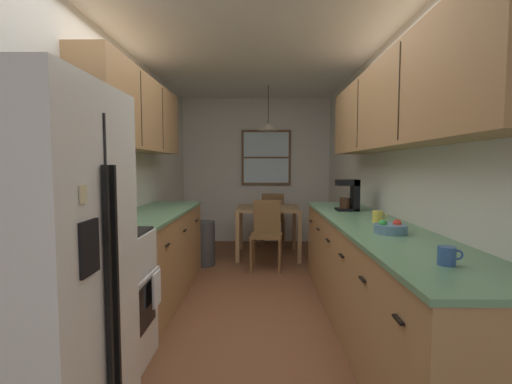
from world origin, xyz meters
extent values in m
plane|color=brown|center=(0.00, 1.00, 0.00)|extent=(12.00, 12.00, 0.00)
cube|color=silver|center=(-1.35, 1.00, 1.27)|extent=(0.10, 9.00, 2.55)
cube|color=silver|center=(1.35, 1.00, 1.27)|extent=(0.10, 9.00, 2.55)
cube|color=silver|center=(0.00, 3.65, 1.27)|extent=(4.40, 0.10, 2.55)
cube|color=white|center=(0.00, 1.00, 2.59)|extent=(4.40, 9.00, 0.08)
cube|color=white|center=(-0.95, -1.26, 0.87)|extent=(0.71, 0.79, 1.73)
cube|color=black|center=(-0.59, -1.26, 0.81)|extent=(0.01, 0.01, 1.56)
cube|color=black|center=(-0.57, -1.30, 0.81)|extent=(0.02, 0.02, 1.11)
cube|color=black|center=(-0.57, -1.22, 0.81)|extent=(0.02, 0.02, 1.11)
cube|color=black|center=(-0.59, -1.43, 1.04)|extent=(0.01, 0.15, 0.22)
cube|color=beige|center=(-0.59, -1.47, 1.25)|extent=(0.01, 0.05, 0.07)
cube|color=white|center=(-0.99, -0.53, 0.45)|extent=(0.62, 0.63, 0.90)
cube|color=black|center=(-0.67, -0.53, 0.42)|extent=(0.01, 0.44, 0.30)
cube|color=silver|center=(-0.65, -0.53, 0.63)|extent=(0.02, 0.51, 0.02)
cube|color=black|center=(-0.99, -0.53, 0.91)|extent=(0.59, 0.60, 0.02)
cube|color=white|center=(-1.27, -0.53, 1.00)|extent=(0.06, 0.63, 0.20)
cylinder|color=#2D2D2D|center=(-1.13, -0.67, 0.93)|extent=(0.15, 0.15, 0.01)
cylinder|color=#2D2D2D|center=(-1.13, -0.39, 0.93)|extent=(0.15, 0.15, 0.01)
cylinder|color=#2D2D2D|center=(-0.85, -0.67, 0.93)|extent=(0.15, 0.15, 0.01)
cylinder|color=#2D2D2D|center=(-0.85, -0.39, 0.93)|extent=(0.15, 0.15, 0.01)
cube|color=black|center=(-1.11, -0.53, 1.67)|extent=(0.38, 0.58, 0.35)
cube|color=black|center=(-0.92, -0.59, 1.67)|extent=(0.01, 0.35, 0.22)
cube|color=#2D2D33|center=(-0.92, -0.33, 1.67)|extent=(0.01, 0.12, 0.22)
cube|color=#A87A4C|center=(-1.00, 0.81, 0.43)|extent=(0.60, 2.03, 0.87)
cube|color=#60936B|center=(-1.00, 0.81, 0.89)|extent=(0.63, 2.05, 0.03)
cube|color=black|center=(-0.69, 0.14, 0.70)|extent=(0.02, 0.10, 0.01)
cube|color=black|center=(-0.69, 0.81, 0.70)|extent=(0.02, 0.10, 0.01)
cube|color=black|center=(-0.69, 1.49, 0.70)|extent=(0.02, 0.10, 0.01)
cube|color=#A87A4C|center=(-1.14, 0.76, 1.87)|extent=(0.32, 2.13, 0.72)
cube|color=#2D2319|center=(-0.98, 0.41, 1.87)|extent=(0.01, 0.01, 0.66)
cube|color=#2D2319|center=(-0.98, 1.12, 1.87)|extent=(0.01, 0.01, 0.66)
cube|color=#A87A4C|center=(1.00, 0.08, 0.43)|extent=(0.60, 3.34, 0.87)
cube|color=#60936B|center=(1.00, 0.08, 0.89)|extent=(0.63, 3.36, 0.03)
cube|color=black|center=(0.69, -1.32, 0.70)|extent=(0.02, 0.10, 0.01)
cube|color=black|center=(0.69, -0.76, 0.70)|extent=(0.02, 0.10, 0.01)
cube|color=black|center=(0.69, -0.20, 0.70)|extent=(0.02, 0.10, 0.01)
cube|color=black|center=(0.69, 0.35, 0.70)|extent=(0.02, 0.10, 0.01)
cube|color=black|center=(0.69, 0.91, 0.70)|extent=(0.02, 0.10, 0.01)
cube|color=black|center=(0.69, 1.47, 0.70)|extent=(0.02, 0.10, 0.01)
cube|color=#A87A4C|center=(1.14, 0.03, 1.84)|extent=(0.32, 3.04, 0.68)
cube|color=#2D2319|center=(0.98, -0.48, 1.84)|extent=(0.01, 0.01, 0.62)
cube|color=#2D2319|center=(0.98, 0.53, 1.84)|extent=(0.01, 0.01, 0.62)
cube|color=#A87F51|center=(0.19, 2.56, 0.72)|extent=(0.92, 0.90, 0.03)
cube|color=#A87F51|center=(-0.24, 2.14, 0.35)|extent=(0.06, 0.06, 0.71)
cube|color=#A87F51|center=(0.63, 2.14, 0.35)|extent=(0.06, 0.06, 0.71)
cube|color=#A87F51|center=(-0.24, 2.98, 0.35)|extent=(0.06, 0.06, 0.71)
cube|color=#A87F51|center=(0.63, 2.98, 0.35)|extent=(0.06, 0.06, 0.71)
cube|color=brown|center=(0.16, 1.83, 0.45)|extent=(0.43, 0.43, 0.04)
cube|color=brown|center=(0.18, 2.01, 0.68)|extent=(0.37, 0.06, 0.45)
cylinder|color=brown|center=(0.32, 1.63, 0.22)|extent=(0.04, 0.04, 0.43)
cylinder|color=brown|center=(-0.04, 1.67, 0.22)|extent=(0.04, 0.04, 0.43)
cylinder|color=brown|center=(0.36, 2.00, 0.22)|extent=(0.04, 0.04, 0.43)
cylinder|color=brown|center=(-0.01, 2.03, 0.22)|extent=(0.04, 0.04, 0.43)
cube|color=brown|center=(0.29, 3.29, 0.45)|extent=(0.41, 0.41, 0.04)
cube|color=brown|center=(0.28, 3.11, 0.68)|extent=(0.37, 0.04, 0.45)
cylinder|color=brown|center=(0.11, 3.48, 0.22)|extent=(0.04, 0.04, 0.43)
cylinder|color=brown|center=(0.48, 3.46, 0.22)|extent=(0.04, 0.04, 0.43)
cylinder|color=brown|center=(0.10, 3.11, 0.22)|extent=(0.04, 0.04, 0.43)
cylinder|color=brown|center=(0.47, 3.10, 0.22)|extent=(0.04, 0.04, 0.43)
cylinder|color=black|center=(0.19, 2.56, 2.27)|extent=(0.01, 0.01, 0.56)
cone|color=beige|center=(0.19, 2.56, 1.94)|extent=(0.29, 0.29, 0.10)
sphere|color=white|center=(0.19, 2.56, 1.96)|extent=(0.06, 0.06, 0.06)
cube|color=brown|center=(0.18, 3.58, 1.51)|extent=(0.87, 0.04, 0.97)
cube|color=silver|center=(0.18, 3.56, 1.51)|extent=(0.79, 0.01, 0.89)
cube|color=brown|center=(0.18, 3.56, 1.51)|extent=(0.79, 0.02, 0.03)
cylinder|color=#3F3F42|center=(-0.70, 2.03, 0.30)|extent=(0.32, 0.32, 0.61)
cylinder|color=#D84C19|center=(-1.00, 0.06, 0.99)|extent=(0.11, 0.11, 0.19)
cylinder|color=white|center=(-1.00, 0.06, 1.10)|extent=(0.11, 0.11, 0.02)
cube|color=white|center=(-0.64, -0.37, 0.50)|extent=(0.02, 0.16, 0.24)
cube|color=black|center=(0.98, 0.89, 0.91)|extent=(0.22, 0.18, 0.02)
cube|color=black|center=(1.06, 0.89, 1.06)|extent=(0.06, 0.18, 0.32)
cube|color=black|center=(0.98, 0.89, 1.19)|extent=(0.22, 0.18, 0.06)
cylinder|color=#331E14|center=(0.96, 0.89, 0.98)|extent=(0.11, 0.11, 0.11)
cylinder|color=#E5CC4C|center=(1.04, 0.09, 0.95)|extent=(0.08, 0.08, 0.10)
torus|color=#E5CC4C|center=(1.09, 0.09, 0.95)|extent=(0.05, 0.01, 0.05)
cylinder|color=#335999|center=(0.96, -1.17, 0.94)|extent=(0.08, 0.08, 0.09)
torus|color=#335999|center=(1.01, -1.17, 0.95)|extent=(0.05, 0.01, 0.05)
cylinder|color=#597F9E|center=(0.99, -0.37, 0.93)|extent=(0.22, 0.22, 0.06)
cylinder|color=black|center=(0.99, -0.37, 0.95)|extent=(0.18, 0.18, 0.03)
sphere|color=red|center=(1.03, -0.36, 0.96)|extent=(0.06, 0.06, 0.06)
sphere|color=green|center=(0.94, -0.36, 0.96)|extent=(0.06, 0.06, 0.06)
cylinder|color=#4C7299|center=(0.16, 2.57, 0.77)|extent=(0.18, 0.18, 0.06)
camera|label=1|loc=(0.10, -2.84, 1.36)|focal=25.36mm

